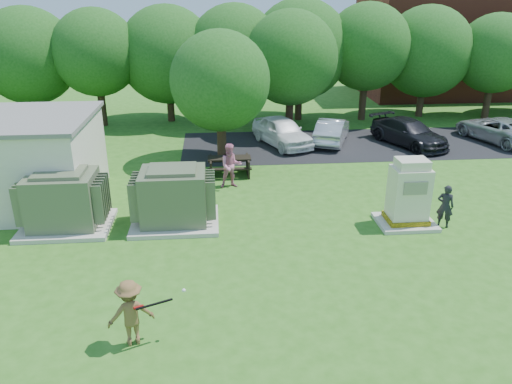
{
  "coord_description": "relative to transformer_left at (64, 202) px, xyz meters",
  "views": [
    {
      "loc": [
        -1.33,
        -11.53,
        7.6
      ],
      "look_at": [
        0.0,
        4.0,
        1.3
      ],
      "focal_mm": 35.0,
      "sensor_mm": 36.0,
      "label": 1
    }
  ],
  "objects": [
    {
      "name": "transformer_left",
      "position": [
        0.0,
        0.0,
        0.0
      ],
      "size": [
        3.0,
        2.4,
        2.07
      ],
      "color": "beige",
      "rests_on": "ground"
    },
    {
      "name": "car_white",
      "position": [
        8.71,
        9.24,
        -0.23
      ],
      "size": [
        3.22,
        4.71,
        1.49
      ],
      "primitive_type": "imported",
      "rotation": [
        0.0,
        0.0,
        0.37
      ],
      "color": "white",
      "rests_on": "ground"
    },
    {
      "name": "person_at_picnic",
      "position": [
        5.8,
        3.35,
        -0.04
      ],
      "size": [
        0.99,
        0.82,
        1.87
      ],
      "primitive_type": "imported",
      "rotation": [
        0.0,
        0.0,
        0.13
      ],
      "color": "#D06E93",
      "rests_on": "ground"
    },
    {
      "name": "batter",
      "position": [
        3.14,
        -6.37,
        -0.15
      ],
      "size": [
        1.18,
        0.87,
        1.64
      ],
      "primitive_type": "imported",
      "rotation": [
        0.0,
        0.0,
        3.42
      ],
      "color": "brown",
      "rests_on": "ground"
    },
    {
      "name": "brick_building",
      "position": [
        24.5,
        22.5,
        3.03
      ],
      "size": [
        15.0,
        8.0,
        8.0
      ],
      "primitive_type": "cube",
      "color": "maroon",
      "rests_on": "ground"
    },
    {
      "name": "person_by_generator",
      "position": [
        12.95,
        -1.03,
        -0.2
      ],
      "size": [
        0.67,
        0.59,
        1.53
      ],
      "primitive_type": "imported",
      "rotation": [
        0.0,
        0.0,
        2.64
      ],
      "color": "black",
      "rests_on": "ground"
    },
    {
      "name": "car_silver_b",
      "position": [
        20.41,
        9.03,
        -0.31
      ],
      "size": [
        3.5,
        5.16,
        1.31
      ],
      "primitive_type": "imported",
      "rotation": [
        0.0,
        0.0,
        3.45
      ],
      "color": "#B0B0B5",
      "rests_on": "ground"
    },
    {
      "name": "transformer_right",
      "position": [
        3.7,
        0.0,
        0.0
      ],
      "size": [
        3.0,
        2.4,
        2.07
      ],
      "color": "beige",
      "rests_on": "ground"
    },
    {
      "name": "tree_row",
      "position": [
        8.25,
        14.0,
        3.18
      ],
      "size": [
        41.3,
        13.3,
        7.3
      ],
      "color": "#47301E",
      "rests_on": "ground"
    },
    {
      "name": "car_silver_a",
      "position": [
        11.43,
        9.46,
        -0.31
      ],
      "size": [
        2.77,
        4.25,
        1.32
      ],
      "primitive_type": "imported",
      "rotation": [
        0.0,
        0.0,
        2.77
      ],
      "color": "#B1B1B6",
      "rests_on": "ground"
    },
    {
      "name": "generator_cabinet",
      "position": [
        11.73,
        -0.73,
        0.08
      ],
      "size": [
        1.96,
        1.61,
        2.39
      ],
      "color": "beige",
      "rests_on": "ground"
    },
    {
      "name": "picnic_table",
      "position": [
        5.78,
        4.87,
        -0.47
      ],
      "size": [
        1.88,
        1.41,
        0.81
      ],
      "color": "black",
      "rests_on": "ground"
    },
    {
      "name": "batting_equipment",
      "position": [
        3.74,
        -6.42,
        0.13
      ],
      "size": [
        1.15,
        0.45,
        0.26
      ],
      "color": "black",
      "rests_on": "ground"
    },
    {
      "name": "parking_strip",
      "position": [
        13.5,
        9.0,
        -0.96
      ],
      "size": [
        20.0,
        6.0,
        0.01
      ],
      "primitive_type": "cube",
      "color": "#232326",
      "rests_on": "ground"
    },
    {
      "name": "car_dark",
      "position": [
        15.37,
        8.66,
        -0.3
      ],
      "size": [
        3.59,
        5.01,
        1.35
      ],
      "primitive_type": "imported",
      "rotation": [
        0.0,
        0.0,
        0.41
      ],
      "color": "black",
      "rests_on": "ground"
    },
    {
      "name": "ground",
      "position": [
        6.5,
        -4.5,
        -0.97
      ],
      "size": [
        120.0,
        120.0,
        0.0
      ],
      "primitive_type": "plane",
      "color": "#2D6619",
      "rests_on": "ground"
    }
  ]
}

